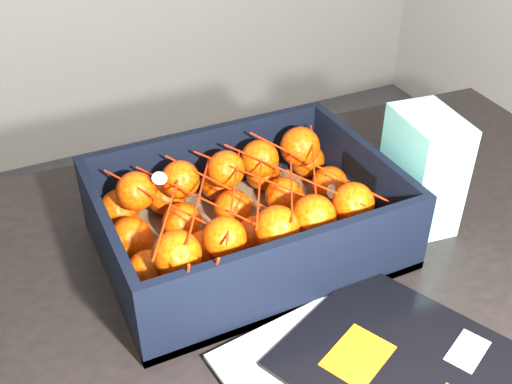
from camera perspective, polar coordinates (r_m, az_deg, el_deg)
name	(u,v)px	position (r m, az deg, el deg)	size (l,w,h in m)	color
table	(284,339)	(0.86, 2.67, -13.68)	(1.25, 0.88, 0.75)	black
produce_crate	(246,225)	(0.82, -0.90, -3.14)	(0.38, 0.29, 0.12)	brown
clementine_heap	(247,215)	(0.81, -0.82, -2.17)	(0.36, 0.27, 0.10)	#D63C04
mesh_net	(242,191)	(0.78, -1.30, 0.06)	(0.32, 0.26, 0.09)	red
retail_carton	(422,170)	(0.88, 15.39, 1.98)	(0.07, 0.11, 0.17)	white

